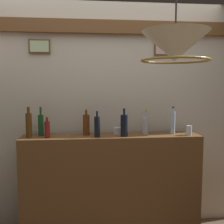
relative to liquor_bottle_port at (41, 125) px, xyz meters
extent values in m
cube|color=beige|center=(0.73, 0.20, 0.05)|extent=(3.38, 0.08, 2.50)
cube|color=brown|center=(0.73, 0.14, 1.02)|extent=(3.38, 0.10, 0.14)
cube|color=brown|center=(-0.02, 0.15, 0.81)|extent=(0.22, 0.03, 0.15)
cube|color=beige|center=(-0.02, 0.14, 0.81)|extent=(0.19, 0.01, 0.12)
cube|color=brown|center=(1.34, 0.15, 0.81)|extent=(0.23, 0.03, 0.16)
cube|color=beige|center=(1.34, 0.14, 0.81)|extent=(0.20, 0.01, 0.13)
cube|color=brown|center=(0.73, -0.04, -0.66)|extent=(1.86, 0.34, 1.08)
cylinder|color=#185524|center=(0.00, 0.00, -0.01)|extent=(0.06, 0.06, 0.22)
cylinder|color=#185524|center=(0.00, 0.00, 0.14)|extent=(0.02, 0.02, 0.07)
cylinder|color=maroon|center=(0.00, 0.00, 0.18)|extent=(0.02, 0.02, 0.01)
cylinder|color=maroon|center=(0.08, -0.10, -0.04)|extent=(0.05, 0.05, 0.16)
cylinder|color=maroon|center=(0.08, -0.10, 0.07)|extent=(0.02, 0.02, 0.04)
cylinder|color=#B7932D|center=(0.08, -0.10, 0.09)|extent=(0.03, 0.03, 0.01)
cylinder|color=#ACC3DA|center=(1.39, -0.03, 0.00)|extent=(0.05, 0.05, 0.24)
cylinder|color=#ACC3DA|center=(1.39, -0.03, 0.15)|extent=(0.02, 0.02, 0.04)
cylinder|color=black|center=(1.39, -0.03, 0.17)|extent=(0.03, 0.03, 0.01)
cylinder|color=black|center=(0.85, -0.11, -0.01)|extent=(0.07, 0.07, 0.22)
cylinder|color=black|center=(0.85, -0.11, 0.13)|extent=(0.02, 0.02, 0.05)
cylinder|color=black|center=(0.85, -0.11, 0.16)|extent=(0.03, 0.03, 0.01)
cylinder|color=black|center=(0.57, -0.11, -0.01)|extent=(0.06, 0.06, 0.21)
cylinder|color=black|center=(0.57, -0.11, 0.11)|extent=(0.02, 0.02, 0.05)
cylinder|color=black|center=(0.57, -0.11, 0.14)|extent=(0.02, 0.02, 0.01)
cylinder|color=silver|center=(1.10, 0.00, -0.03)|extent=(0.07, 0.07, 0.17)
cylinder|color=silver|center=(1.10, 0.00, 0.09)|extent=(0.03, 0.03, 0.07)
cylinder|color=#B7932D|center=(1.10, 0.00, 0.13)|extent=(0.03, 0.03, 0.01)
cylinder|color=brown|center=(0.47, -0.01, -0.01)|extent=(0.07, 0.07, 0.21)
cylinder|color=brown|center=(0.47, -0.01, 0.12)|extent=(0.02, 0.02, 0.05)
cylinder|color=#B7932D|center=(0.47, -0.01, 0.15)|extent=(0.03, 0.03, 0.01)
cylinder|color=#5C3814|center=(-0.11, -0.07, 0.01)|extent=(0.06, 0.06, 0.24)
cylinder|color=#5C3814|center=(-0.11, -0.07, 0.15)|extent=(0.03, 0.03, 0.05)
cylinder|color=maroon|center=(-0.11, -0.07, 0.18)|extent=(0.03, 0.03, 0.01)
cylinder|color=silver|center=(0.80, 0.02, -0.08)|extent=(0.08, 0.08, 0.07)
cylinder|color=silver|center=(1.54, -0.12, -0.07)|extent=(0.06, 0.06, 0.10)
cone|color=#EFE5C6|center=(1.05, -1.04, 0.67)|extent=(0.45, 0.45, 0.20)
torus|color=#AD8433|center=(1.05, -1.04, 0.57)|extent=(0.46, 0.46, 0.02)
camera|label=1|loc=(0.45, -2.79, 0.42)|focal=43.01mm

